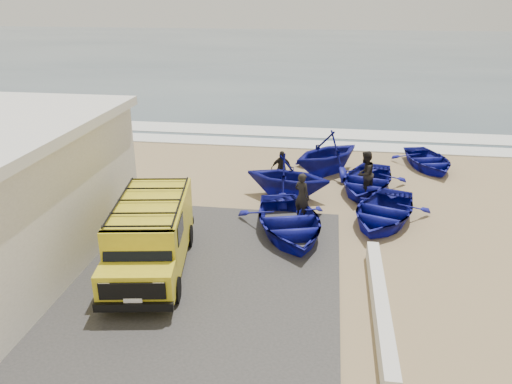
{
  "coord_description": "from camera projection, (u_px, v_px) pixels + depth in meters",
  "views": [
    {
      "loc": [
        3.44,
        -14.05,
        7.72
      ],
      "look_at": [
        1.06,
        1.94,
        1.2
      ],
      "focal_mm": 35.0,
      "sensor_mm": 36.0,
      "label": 1
    }
  ],
  "objects": [
    {
      "name": "fisherman_back",
      "position": [
        281.0,
        168.0,
        21.1
      ],
      "size": [
        0.96,
        0.64,
        1.52
      ],
      "primitive_type": "imported",
      "rotation": [
        0.0,
        0.0,
        0.32
      ],
      "color": "black",
      "rests_on": "ground"
    },
    {
      "name": "surf_wash",
      "position": [
        269.0,
        131.0,
        29.54
      ],
      "size": [
        180.0,
        2.2,
        0.04
      ],
      "primitive_type": "cube",
      "color": "white",
      "rests_on": "ground"
    },
    {
      "name": "fisherman_middle",
      "position": [
        365.0,
        174.0,
        19.95
      ],
      "size": [
        1.1,
        1.15,
        1.87
      ],
      "primitive_type": "imported",
      "rotation": [
        0.0,
        0.0,
        -2.18
      ],
      "color": "black",
      "rests_on": "ground"
    },
    {
      "name": "boat_near_left",
      "position": [
        289.0,
        222.0,
        16.9
      ],
      "size": [
        4.3,
        5.17,
        0.92
      ],
      "primitive_type": "imported",
      "rotation": [
        0.0,
        0.0,
        0.28
      ],
      "color": "#11158C",
      "rests_on": "ground"
    },
    {
      "name": "boat_near_right",
      "position": [
        383.0,
        211.0,
        17.79
      ],
      "size": [
        4.11,
        4.85,
        0.85
      ],
      "primitive_type": "imported",
      "rotation": [
        0.0,
        0.0,
        -0.33
      ],
      "color": "#11158C",
      "rests_on": "ground"
    },
    {
      "name": "van",
      "position": [
        151.0,
        234.0,
        14.53
      ],
      "size": [
        2.75,
        5.27,
        2.15
      ],
      "rotation": [
        0.0,
        0.0,
        0.16
      ],
      "color": "yellow",
      "rests_on": "ground"
    },
    {
      "name": "boat_far_right",
      "position": [
        428.0,
        160.0,
        23.28
      ],
      "size": [
        3.45,
        4.23,
        0.77
      ],
      "primitive_type": "imported",
      "rotation": [
        0.0,
        0.0,
        0.24
      ],
      "color": "#11158C",
      "rests_on": "ground"
    },
    {
      "name": "ocean",
      "position": [
        307.0,
        52.0,
        67.61
      ],
      "size": [
        180.0,
        88.0,
        0.01
      ],
      "primitive_type": "cube",
      "color": "#385166",
      "rests_on": "ground"
    },
    {
      "name": "boat_mid_right",
      "position": [
        366.0,
        181.0,
        20.64
      ],
      "size": [
        3.91,
        4.75,
        0.86
      ],
      "primitive_type": "imported",
      "rotation": [
        0.0,
        0.0,
        -0.26
      ],
      "color": "#11158C",
      "rests_on": "ground"
    },
    {
      "name": "fisherman_front",
      "position": [
        302.0,
        196.0,
        17.94
      ],
      "size": [
        0.76,
        0.71,
        1.75
      ],
      "primitive_type": "imported",
      "rotation": [
        0.0,
        0.0,
        2.53
      ],
      "color": "black",
      "rests_on": "ground"
    },
    {
      "name": "boat_mid_left",
      "position": [
        288.0,
        176.0,
        19.81
      ],
      "size": [
        3.91,
        3.55,
        1.79
      ],
      "primitive_type": "imported",
      "rotation": [
        0.0,
        0.0,
        1.37
      ],
      "color": "#11158C",
      "rests_on": "ground"
    },
    {
      "name": "surf_line",
      "position": [
        264.0,
        143.0,
        27.24
      ],
      "size": [
        180.0,
        1.6,
        0.06
      ],
      "primitive_type": "cube",
      "color": "white",
      "rests_on": "ground"
    },
    {
      "name": "ground",
      "position": [
        215.0,
        246.0,
        16.24
      ],
      "size": [
        160.0,
        160.0,
        0.0
      ],
      "primitive_type": "plane",
      "color": "tan"
    },
    {
      "name": "boat_far_left",
      "position": [
        327.0,
        153.0,
        22.41
      ],
      "size": [
        4.9,
        4.93,
        1.97
      ],
      "primitive_type": "imported",
      "rotation": [
        0.0,
        0.0,
        -0.75
      ],
      "color": "#11158C",
      "rests_on": "ground"
    },
    {
      "name": "parapet",
      "position": [
        380.0,
        306.0,
        12.71
      ],
      "size": [
        0.35,
        6.0,
        0.55
      ],
      "primitive_type": "cube",
      "color": "silver",
      "rests_on": "ground"
    },
    {
      "name": "slab",
      "position": [
        133.0,
        273.0,
        14.67
      ],
      "size": [
        12.0,
        10.0,
        0.05
      ],
      "primitive_type": "cube",
      "color": "#413E3B",
      "rests_on": "ground"
    }
  ]
}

